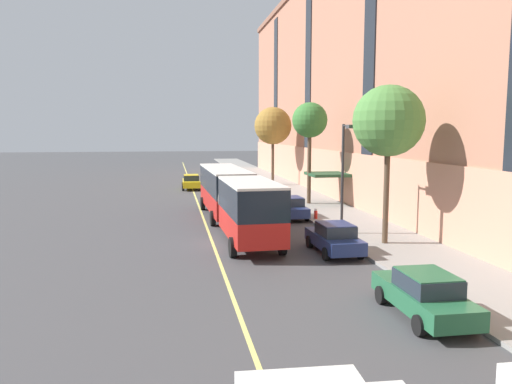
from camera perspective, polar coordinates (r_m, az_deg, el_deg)
The scene contains 14 objects.
ground_plane at distance 27.65m, azimuth -3.20°, elevation -5.84°, with size 260.00×260.00×0.00m, color #424244.
sidewalk at distance 32.60m, azimuth 11.73°, elevation -3.88°, with size 5.10×160.00×0.15m, color gray.
city_bus at distance 31.86m, azimuth -2.62°, elevation -0.39°, with size 3.34×18.48×3.53m.
parked_car_navy_0 at distance 25.48m, azimuth 8.93°, elevation -5.22°, with size 2.02×4.45×1.56m.
parked_car_navy_2 at distance 35.26m, azimuth 3.87°, elevation -1.77°, with size 2.02×4.50×1.56m.
parked_car_green_4 at distance 17.62m, azimuth 18.67°, elevation -11.03°, with size 1.95×4.60×1.56m.
parked_car_white_5 at distance 43.62m, azimuth 1.23°, elevation -0.09°, with size 2.06×4.40×1.56m.
taxi_cab at distance 53.53m, azimuth -7.41°, elevation 1.16°, with size 2.01×4.68×1.56m.
street_tree_mid_block at distance 27.20m, azimuth 14.90°, elevation 7.80°, with size 3.74×3.74×8.38m.
street_tree_far_uptown at distance 41.46m, azimuth 6.16°, elevation 8.05°, with size 2.89×2.89×8.34m.
street_tree_far_downtown at distance 56.17m, azimuth 1.94°, elevation 7.55°, with size 4.16×4.16×8.68m.
street_lamp at distance 29.18m, azimuth 10.05°, elevation 2.88°, with size 0.36×1.48×6.38m.
fire_hydrant at distance 34.53m, azimuth 6.85°, elevation -2.48°, with size 0.42×0.24×0.72m.
lane_centerline at distance 30.50m, azimuth -5.42°, elevation -4.65°, with size 0.16×140.00×0.01m, color #E0D66B.
Camera 1 is at (-2.98, -26.81, 6.11)m, focal length 35.00 mm.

